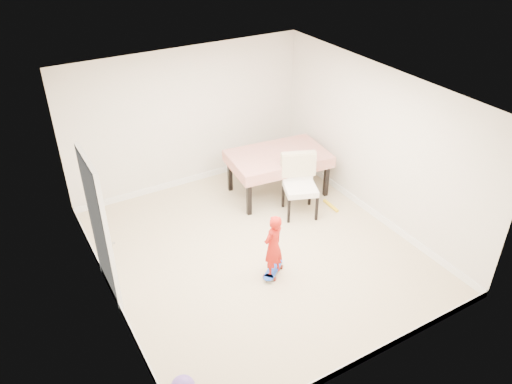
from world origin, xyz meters
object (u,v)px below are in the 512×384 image
dining_table (278,173)px  skateboard (273,271)px  dining_chair (300,187)px  child (273,248)px

dining_table → skateboard: bearing=-117.8°
dining_table → dining_chair: bearing=-86.9°
skateboard → dining_table: bearing=18.3°
dining_chair → child: dining_chair is taller
skateboard → child: child is taller
dining_table → dining_chair: size_ratio=1.60×
skateboard → child: (-0.03, -0.03, 0.46)m
child → skateboard: bearing=-152.4°
skateboard → child: bearing=-169.9°
dining_chair → skateboard: dining_chair is taller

